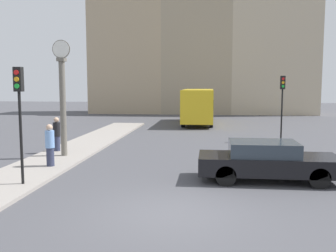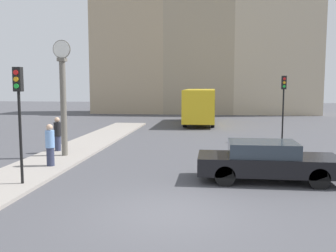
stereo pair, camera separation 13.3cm
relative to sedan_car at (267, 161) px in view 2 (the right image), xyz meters
The scene contains 10 objects.
ground_plane 4.68m from the sedan_car, 129.59° to the right, with size 120.00×120.00×0.00m, color #47474C.
sidewalk_corner 10.45m from the sedan_car, 145.24° to the left, with size 2.53×23.03×0.11m, color gray.
building_row 31.04m from the sedan_car, 94.52° to the left, with size 25.07×5.00×15.70m.
sedan_car is the anchor object (origin of this frame).
bus_distant 18.55m from the sedan_car, 98.97° to the left, with size 2.43×8.15×2.86m.
traffic_light_near 8.31m from the sedan_car, 168.07° to the right, with size 0.26×0.24×3.70m.
traffic_light_far 9.54m from the sedan_car, 76.75° to the left, with size 0.26×0.24×3.76m.
street_clock 9.18m from the sedan_car, 159.68° to the left, with size 0.80×0.34×5.09m.
pedestrian_black_jacket 10.10m from the sedan_car, 155.48° to the left, with size 0.33×0.33×1.61m.
pedestrian_blue_stripe 8.16m from the sedan_car, behind, with size 0.35×0.35×1.64m.
Camera 2 is at (1.12, -9.19, 3.27)m, focal length 40.00 mm.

